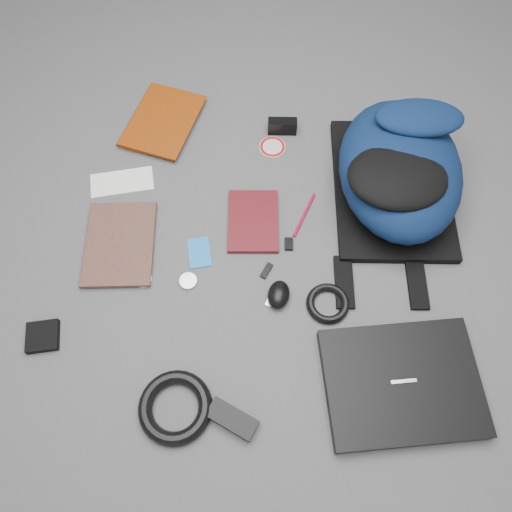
% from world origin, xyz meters
% --- Properties ---
extents(ground, '(4.00, 4.00, 0.00)m').
position_xyz_m(ground, '(0.00, 0.00, 0.00)').
color(ground, '#4F4F51').
rests_on(ground, ground).
extents(backpack, '(0.46, 0.59, 0.22)m').
position_xyz_m(backpack, '(0.35, 0.31, 0.11)').
color(backpack, '#081634').
rests_on(backpack, ground).
extents(laptop, '(0.45, 0.39, 0.04)m').
position_xyz_m(laptop, '(0.43, -0.27, 0.02)').
color(laptop, black).
rests_on(laptop, ground).
extents(textbook_red, '(0.23, 0.29, 0.03)m').
position_xyz_m(textbook_red, '(-0.50, 0.43, 0.01)').
color(textbook_red, '#762B06').
rests_on(textbook_red, ground).
extents(comic_book, '(0.25, 0.30, 0.02)m').
position_xyz_m(comic_book, '(-0.48, -0.06, 0.01)').
color(comic_book, '#A64F0B').
rests_on(comic_book, ground).
extents(envelope, '(0.21, 0.15, 0.00)m').
position_xyz_m(envelope, '(-0.45, 0.17, 0.00)').
color(envelope, white).
rests_on(envelope, ground).
extents(dvd_case, '(0.18, 0.23, 0.02)m').
position_xyz_m(dvd_case, '(-0.03, 0.11, 0.01)').
color(dvd_case, '#450D11').
rests_on(dvd_case, ground).
extents(compact_camera, '(0.10, 0.05, 0.05)m').
position_xyz_m(compact_camera, '(-0.01, 0.46, 0.03)').
color(compact_camera, black).
rests_on(compact_camera, ground).
extents(sticker_disc, '(0.10, 0.10, 0.00)m').
position_xyz_m(sticker_disc, '(-0.03, 0.40, 0.00)').
color(sticker_disc, silver).
rests_on(sticker_disc, ground).
extents(pen_teal, '(0.06, 0.14, 0.01)m').
position_xyz_m(pen_teal, '(0.02, 0.16, 0.00)').
color(pen_teal, '#0B5F66').
rests_on(pen_teal, ground).
extents(pen_red, '(0.04, 0.16, 0.01)m').
position_xyz_m(pen_red, '(0.11, 0.17, 0.00)').
color(pen_red, '#A30C2E').
rests_on(pen_red, ground).
extents(id_badge, '(0.09, 0.11, 0.00)m').
position_xyz_m(id_badge, '(-0.16, -0.01, 0.00)').
color(id_badge, blue).
rests_on(id_badge, ground).
extents(usb_black, '(0.03, 0.05, 0.01)m').
position_xyz_m(usb_black, '(0.04, -0.03, 0.00)').
color(usb_black, black).
rests_on(usb_black, ground).
extents(usb_silver, '(0.03, 0.05, 0.01)m').
position_xyz_m(usb_silver, '(0.07, -0.11, 0.00)').
color(usb_silver, silver).
rests_on(usb_silver, ground).
extents(key_fob, '(0.03, 0.04, 0.01)m').
position_xyz_m(key_fob, '(0.08, 0.06, 0.01)').
color(key_fob, black).
rests_on(key_fob, ground).
extents(mouse, '(0.06, 0.08, 0.04)m').
position_xyz_m(mouse, '(0.08, -0.10, 0.02)').
color(mouse, black).
rests_on(mouse, ground).
extents(headphone_left, '(0.06, 0.06, 0.01)m').
position_xyz_m(headphone_left, '(-0.29, -0.13, 0.01)').
color(headphone_left, '#BBBBBE').
rests_on(headphone_left, ground).
extents(headphone_right, '(0.06, 0.06, 0.01)m').
position_xyz_m(headphone_right, '(-0.17, -0.11, 0.01)').
color(headphone_right, silver).
rests_on(headphone_right, ground).
extents(cable_coil, '(0.14, 0.14, 0.02)m').
position_xyz_m(cable_coil, '(0.22, -0.10, 0.01)').
color(cable_coil, black).
rests_on(cable_coil, ground).
extents(power_brick, '(0.13, 0.09, 0.03)m').
position_xyz_m(power_brick, '(0.03, -0.44, 0.02)').
color(power_brick, black).
rests_on(power_brick, ground).
extents(power_cord_coil, '(0.22, 0.22, 0.04)m').
position_xyz_m(power_cord_coil, '(-0.11, -0.44, 0.02)').
color(power_cord_coil, black).
rests_on(power_cord_coil, ground).
extents(pouch, '(0.10, 0.10, 0.02)m').
position_xyz_m(pouch, '(-0.50, -0.34, 0.01)').
color(pouch, black).
rests_on(pouch, ground).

